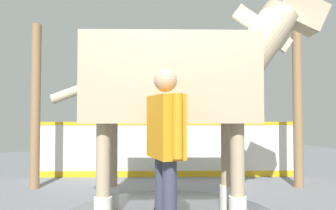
% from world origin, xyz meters
% --- Properties ---
extents(barrier_wall, '(5.18, 1.52, 1.09)m').
position_xyz_m(barrier_wall, '(-0.55, -2.47, 0.50)').
color(barrier_wall, silver).
rests_on(barrier_wall, ground).
extents(roof_post_near, '(0.16, 0.16, 2.77)m').
position_xyz_m(roof_post_near, '(-2.44, -0.94, 1.38)').
color(roof_post_near, olive).
rests_on(roof_post_near, ground).
extents(roof_post_far, '(0.16, 0.16, 2.77)m').
position_xyz_m(roof_post_far, '(1.86, -2.14, 1.38)').
color(roof_post_far, olive).
rests_on(roof_post_far, ground).
extents(horse, '(3.30, 1.49, 2.77)m').
position_xyz_m(horse, '(0.01, -0.03, 1.61)').
color(horse, tan).
rests_on(horse, ground).
extents(handler, '(0.26, 0.67, 1.66)m').
position_xyz_m(handler, '(0.42, 0.75, 0.96)').
color(handler, black).
rests_on(handler, ground).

